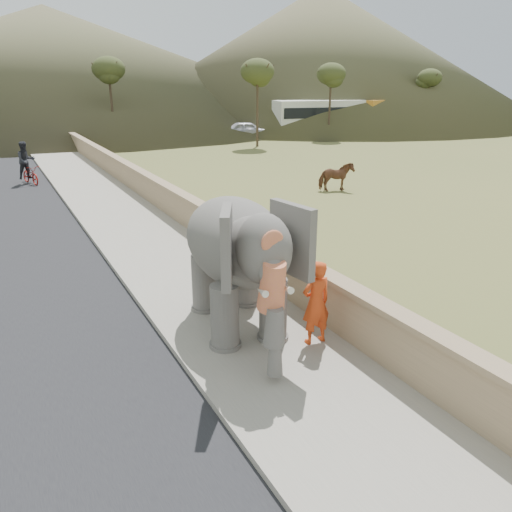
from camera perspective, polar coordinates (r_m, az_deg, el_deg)
The scene contains 12 objects.
ground at distance 8.37m, azimuth 6.09°, elevation -15.82°, with size 160.00×160.00×0.00m, color olive.
walkway at distance 16.77m, azimuth -13.21°, elevation 2.51°, with size 3.00×120.00×0.15m, color #9E9687.
parapet at distance 17.11m, azimuth -8.00°, elevation 4.83°, with size 0.30×120.00×1.10m, color tan.
cow at distance 23.27m, azimuth 9.13°, elevation 8.92°, with size 0.70×1.54×1.30m, color brown.
distant_car at distance 44.76m, azimuth -0.93°, elevation 14.23°, with size 1.70×4.23×1.44m, color silver.
bus_white at distance 47.79m, azimuth 8.77°, elevation 15.34°, with size 2.50×11.00×3.10m, color white.
bus_orange at distance 52.66m, azimuth 15.69°, elevation 15.24°, with size 2.50×11.00×3.10m, color orange.
hill_right at distance 70.16m, azimuth 7.32°, elevation 21.94°, with size 56.00×56.00×16.00m, color brown.
hill_far at distance 76.16m, azimuth -22.58°, elevation 19.75°, with size 80.00×80.00×14.00m, color brown.
elephant_and_man at distance 9.72m, azimuth -2.14°, elevation -0.53°, with size 2.48×4.01×2.72m.
motorcyclist at distance 26.93m, azimuth -24.61°, elevation 9.23°, with size 1.15×1.80×2.06m.
trees at distance 32.68m, azimuth -23.26°, elevation 16.33°, with size 48.50×40.45×9.41m.
Camera 1 is at (-3.94, -5.60, 4.83)m, focal length 35.00 mm.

